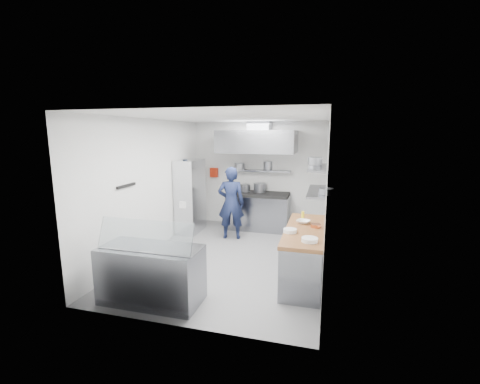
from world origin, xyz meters
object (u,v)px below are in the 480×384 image
(display_case, at_px, (151,274))
(chef, at_px, (231,203))
(gas_range, at_px, (258,212))
(wire_rack, at_px, (190,196))

(display_case, bearing_deg, chef, 84.52)
(gas_range, xyz_separation_m, display_case, (-0.77, -4.10, -0.03))
(gas_range, xyz_separation_m, chef, (-0.47, -0.95, 0.42))
(chef, distance_m, wire_rack, 1.19)
(wire_rack, bearing_deg, gas_range, 23.07)
(gas_range, bearing_deg, wire_rack, -156.93)
(chef, relative_size, wire_rack, 0.94)
(chef, xyz_separation_m, wire_rack, (-1.16, 0.25, 0.06))
(chef, height_order, wire_rack, wire_rack)
(gas_range, relative_size, display_case, 1.07)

